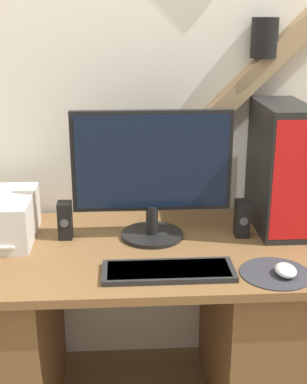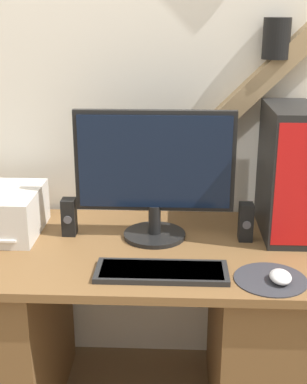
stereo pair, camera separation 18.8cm
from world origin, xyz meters
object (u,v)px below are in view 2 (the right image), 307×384
at_px(monitor, 155,170).
at_px(mouse, 280,277).
at_px(speaker_left, 69,217).
at_px(computer_tower, 287,171).
at_px(keyboard, 162,271).
at_px(printer, 0,212).
at_px(speaker_right, 246,222).

xyz_separation_m(monitor, mouse, (0.41, -0.35, -0.24)).
bearing_deg(speaker_left, computer_tower, 4.23).
xyz_separation_m(keyboard, printer, (-0.63, 0.32, 0.07)).
height_order(monitor, computer_tower, computer_tower).
distance_m(keyboard, printer, 0.71).
height_order(monitor, speaker_left, monitor).
relative_size(mouse, speaker_right, 0.66).
relative_size(computer_tower, speaker_left, 3.43).
height_order(keyboard, speaker_left, speaker_left).
height_order(printer, speaker_right, printer).
height_order(keyboard, mouse, mouse).
xyz_separation_m(monitor, computer_tower, (0.50, 0.07, -0.02)).
xyz_separation_m(printer, speaker_right, (0.94, -0.03, -0.01)).
bearing_deg(mouse, keyboard, 173.81).
distance_m(computer_tower, printer, 1.10).
height_order(computer_tower, speaker_right, computer_tower).
xyz_separation_m(monitor, keyboard, (0.04, -0.30, -0.26)).
height_order(keyboard, computer_tower, computer_tower).
bearing_deg(speaker_left, speaker_right, -1.79).
height_order(speaker_left, speaker_right, same).
relative_size(monitor, printer, 1.74).
bearing_deg(printer, speaker_right, -1.72).
distance_m(keyboard, mouse, 0.38).
xyz_separation_m(keyboard, speaker_right, (0.30, 0.29, 0.06)).
relative_size(mouse, computer_tower, 0.19).
relative_size(mouse, printer, 0.28).
bearing_deg(speaker_right, speaker_left, 178.21).
distance_m(mouse, printer, 1.07).
distance_m(mouse, speaker_left, 0.82).
bearing_deg(mouse, monitor, 140.06).
height_order(monitor, printer, monitor).
distance_m(speaker_left, speaker_right, 0.67).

